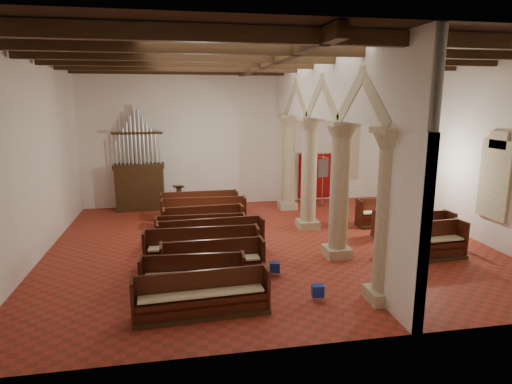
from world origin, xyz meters
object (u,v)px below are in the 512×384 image
object	(u,v)px
processional_banner	(322,189)
nave_pew_0	(202,302)
lectern	(179,199)
pipe_organ	(140,178)
aisle_pew_0	(434,246)

from	to	relation	value
processional_banner	nave_pew_0	bearing A→B (deg)	-139.38
lectern	pipe_organ	bearing A→B (deg)	176.46
pipe_organ	nave_pew_0	size ratio (longest dim) A/B	1.46
lectern	nave_pew_0	bearing A→B (deg)	-77.87
lectern	nave_pew_0	size ratio (longest dim) A/B	0.38
lectern	nave_pew_0	xyz separation A→B (m)	(0.41, -9.55, -0.14)
lectern	nave_pew_0	world-z (taller)	lectern
processional_banner	aisle_pew_0	size ratio (longest dim) A/B	1.21
processional_banner	nave_pew_0	distance (m)	10.81
nave_pew_0	lectern	bearing A→B (deg)	89.12
nave_pew_0	aisle_pew_0	bearing A→B (deg)	14.57
nave_pew_0	aisle_pew_0	world-z (taller)	aisle_pew_0
processional_banner	aisle_pew_0	world-z (taller)	processional_banner
pipe_organ	lectern	size ratio (longest dim) A/B	3.88
lectern	nave_pew_0	distance (m)	9.56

